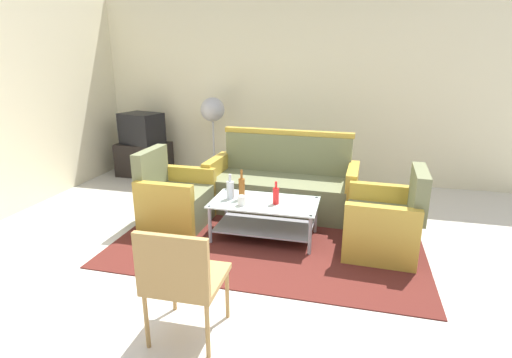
{
  "coord_description": "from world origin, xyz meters",
  "views": [
    {
      "loc": [
        0.77,
        -3.0,
        1.85
      ],
      "look_at": [
        -0.18,
        0.73,
        0.65
      ],
      "focal_mm": 27.73,
      "sensor_mm": 36.0,
      "label": 1
    }
  ],
  "objects": [
    {
      "name": "ground_plane",
      "position": [
        0.0,
        0.0,
        0.0
      ],
      "size": [
        14.0,
        14.0,
        0.0
      ],
      "primitive_type": "plane",
      "color": "beige"
    },
    {
      "name": "wall_back",
      "position": [
        0.0,
        3.06,
        1.4
      ],
      "size": [
        6.52,
        0.12,
        2.8
      ],
      "color": "beige",
      "rests_on": "ground"
    },
    {
      "name": "rug",
      "position": [
        -0.02,
        0.83,
        0.01
      ],
      "size": [
        3.1,
        2.26,
        0.01
      ],
      "primitive_type": "cube",
      "color": "#511E19",
      "rests_on": "ground"
    },
    {
      "name": "couch",
      "position": [
        -0.06,
        1.57,
        0.32
      ],
      "size": [
        1.83,
        0.8,
        0.96
      ],
      "rotation": [
        0.0,
        0.0,
        3.1
      ],
      "color": "#6B704C",
      "rests_on": "rug"
    },
    {
      "name": "armchair_left",
      "position": [
        -1.16,
        0.86,
        0.29
      ],
      "size": [
        0.71,
        0.77,
        0.85
      ],
      "rotation": [
        0.0,
        0.0,
        -1.58
      ],
      "color": "#6B704C",
      "rests_on": "rug"
    },
    {
      "name": "armchair_right",
      "position": [
        1.11,
        0.73,
        0.29
      ],
      "size": [
        0.73,
        0.79,
        0.85
      ],
      "rotation": [
        0.0,
        0.0,
        1.53
      ],
      "color": "#6B704C",
      "rests_on": "rug"
    },
    {
      "name": "coffee_table",
      "position": [
        -0.09,
        0.74,
        0.27
      ],
      "size": [
        1.1,
        0.6,
        0.4
      ],
      "color": "silver",
      "rests_on": "rug"
    },
    {
      "name": "bottle_clear",
      "position": [
        -0.46,
        0.74,
        0.51
      ],
      "size": [
        0.08,
        0.08,
        0.27
      ],
      "color": "silver",
      "rests_on": "coffee_table"
    },
    {
      "name": "bottle_red",
      "position": [
        0.04,
        0.7,
        0.5
      ],
      "size": [
        0.06,
        0.06,
        0.24
      ],
      "color": "red",
      "rests_on": "coffee_table"
    },
    {
      "name": "bottle_brown",
      "position": [
        -0.34,
        0.75,
        0.53
      ],
      "size": [
        0.07,
        0.07,
        0.32
      ],
      "color": "brown",
      "rests_on": "coffee_table"
    },
    {
      "name": "cup",
      "position": [
        -0.29,
        0.58,
        0.46
      ],
      "size": [
        0.08,
        0.08,
        0.1
      ],
      "primitive_type": "cylinder",
      "color": "silver",
      "rests_on": "coffee_table"
    },
    {
      "name": "tv_stand",
      "position": [
        -2.5,
        2.55,
        0.26
      ],
      "size": [
        0.8,
        0.5,
        0.52
      ],
      "primitive_type": "cube",
      "color": "black",
      "rests_on": "ground"
    },
    {
      "name": "television",
      "position": [
        -2.5,
        2.55,
        0.76
      ],
      "size": [
        0.69,
        0.58,
        0.48
      ],
      "rotation": [
        0.0,
        0.0,
        2.88
      ],
      "color": "black",
      "rests_on": "tv_stand"
    },
    {
      "name": "pedestal_fan",
      "position": [
        -1.32,
        2.6,
        1.01
      ],
      "size": [
        0.36,
        0.36,
        1.27
      ],
      "color": "#2D2D33",
      "rests_on": "ground"
    },
    {
      "name": "wicker_chair",
      "position": [
        -0.25,
        -0.94,
        0.49
      ],
      "size": [
        0.49,
        0.49,
        0.84
      ],
      "rotation": [
        0.0,
        0.0,
        0.02
      ],
      "color": "#AD844C",
      "rests_on": "ground"
    }
  ]
}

